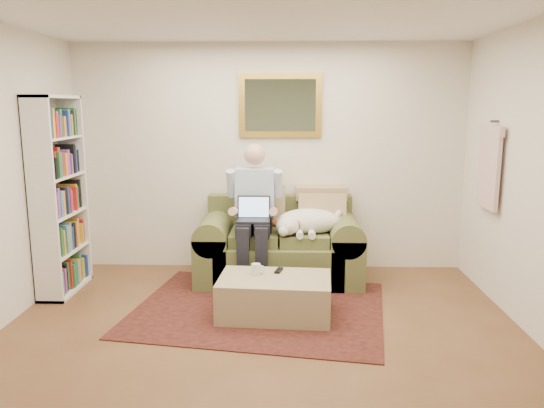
{
  "coord_description": "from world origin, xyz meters",
  "views": [
    {
      "loc": [
        0.21,
        -3.62,
        1.91
      ],
      "look_at": [
        0.06,
        1.48,
        0.95
      ],
      "focal_mm": 35.0,
      "sensor_mm": 36.0,
      "label": 1
    }
  ],
  "objects_px": {
    "seated_man": "(254,216)",
    "coffee_mug": "(256,269)",
    "ottoman": "(275,297)",
    "bookshelf": "(59,196)",
    "laptop": "(254,214)",
    "sofa": "(279,252)",
    "sleeping_dog": "(309,221)"
  },
  "relations": [
    {
      "from": "laptop",
      "to": "sofa",
      "type": "bearing_deg",
      "value": 41.02
    },
    {
      "from": "bookshelf",
      "to": "sofa",
      "type": "bearing_deg",
      "value": 10.59
    },
    {
      "from": "ottoman",
      "to": "bookshelf",
      "type": "xyz_separation_m",
      "value": [
        -2.2,
        0.63,
        0.82
      ]
    },
    {
      "from": "sofa",
      "to": "bookshelf",
      "type": "xyz_separation_m",
      "value": [
        -2.23,
        -0.42,
        0.69
      ]
    },
    {
      "from": "laptop",
      "to": "sleeping_dog",
      "type": "relative_size",
      "value": 0.47
    },
    {
      "from": "coffee_mug",
      "to": "seated_man",
      "type": "bearing_deg",
      "value": 94.71
    },
    {
      "from": "ottoman",
      "to": "coffee_mug",
      "type": "distance_m",
      "value": 0.3
    },
    {
      "from": "laptop",
      "to": "ottoman",
      "type": "bearing_deg",
      "value": -73.44
    },
    {
      "from": "sofa",
      "to": "coffee_mug",
      "type": "height_order",
      "value": "sofa"
    },
    {
      "from": "laptop",
      "to": "coffee_mug",
      "type": "distance_m",
      "value": 0.82
    },
    {
      "from": "sleeping_dog",
      "to": "ottoman",
      "type": "height_order",
      "value": "sleeping_dog"
    },
    {
      "from": "coffee_mug",
      "to": "bookshelf",
      "type": "relative_size",
      "value": 0.05
    },
    {
      "from": "seated_man",
      "to": "ottoman",
      "type": "bearing_deg",
      "value": -74.67
    },
    {
      "from": "laptop",
      "to": "bookshelf",
      "type": "height_order",
      "value": "bookshelf"
    },
    {
      "from": "laptop",
      "to": "sleeping_dog",
      "type": "height_order",
      "value": "laptop"
    },
    {
      "from": "seated_man",
      "to": "coffee_mug",
      "type": "height_order",
      "value": "seated_man"
    },
    {
      "from": "laptop",
      "to": "bookshelf",
      "type": "relative_size",
      "value": 0.17
    },
    {
      "from": "sleeping_dog",
      "to": "coffee_mug",
      "type": "xyz_separation_m",
      "value": [
        -0.52,
        -0.87,
        -0.26
      ]
    },
    {
      "from": "sofa",
      "to": "bookshelf",
      "type": "height_order",
      "value": "bookshelf"
    },
    {
      "from": "sofa",
      "to": "coffee_mug",
      "type": "distance_m",
      "value": 0.98
    },
    {
      "from": "sofa",
      "to": "seated_man",
      "type": "xyz_separation_m",
      "value": [
        -0.27,
        -0.16,
        0.44
      ]
    },
    {
      "from": "laptop",
      "to": "ottoman",
      "type": "distance_m",
      "value": 1.04
    },
    {
      "from": "sofa",
      "to": "bookshelf",
      "type": "bearing_deg",
      "value": -169.41
    },
    {
      "from": "seated_man",
      "to": "coffee_mug",
      "type": "bearing_deg",
      "value": -85.29
    },
    {
      "from": "sofa",
      "to": "laptop",
      "type": "distance_m",
      "value": 0.59
    },
    {
      "from": "sofa",
      "to": "seated_man",
      "type": "relative_size",
      "value": 1.19
    },
    {
      "from": "ottoman",
      "to": "bookshelf",
      "type": "height_order",
      "value": "bookshelf"
    },
    {
      "from": "sleeping_dog",
      "to": "bookshelf",
      "type": "xyz_separation_m",
      "value": [
        -2.55,
        -0.33,
        0.32
      ]
    },
    {
      "from": "ottoman",
      "to": "coffee_mug",
      "type": "relative_size",
      "value": 10.08
    },
    {
      "from": "laptop",
      "to": "coffee_mug",
      "type": "xyz_separation_m",
      "value": [
        0.07,
        -0.73,
        -0.37
      ]
    },
    {
      "from": "seated_man",
      "to": "sleeping_dog",
      "type": "relative_size",
      "value": 2.04
    },
    {
      "from": "seated_man",
      "to": "laptop",
      "type": "distance_m",
      "value": 0.08
    }
  ]
}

